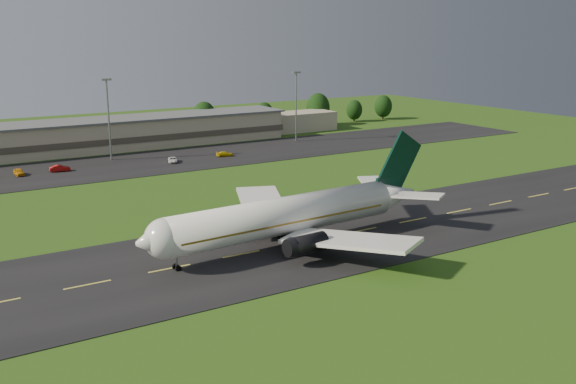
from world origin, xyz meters
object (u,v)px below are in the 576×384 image
light_mast_east (296,98)px  airliner (288,216)px  service_vehicle_d (225,154)px  service_vehicle_b (60,168)px  light_mast_centre (108,110)px  terminal (98,136)px  service_vehicle_a (19,172)px  service_vehicle_c (173,160)px

light_mast_east → airliner: bearing=-123.0°
service_vehicle_d → service_vehicle_b: bearing=97.6°
airliner → light_mast_centre: 80.42m
airliner → light_mast_centre: light_mast_centre is taller
light_mast_centre → light_mast_east: bearing=0.0°
terminal → service_vehicle_a: size_ratio=32.90×
light_mast_centre → light_mast_east: same height
terminal → service_vehicle_b: 28.59m
light_mast_east → service_vehicle_a: 79.18m
light_mast_east → service_vehicle_c: light_mast_east is taller
service_vehicle_c → service_vehicle_d: bearing=21.3°
airliner → service_vehicle_a: (-25.99, 73.05, -3.81)m
airliner → light_mast_east: light_mast_east is taller
airliner → service_vehicle_b: size_ratio=11.22×
service_vehicle_b → light_mast_east: bearing=-77.4°
airliner → service_vehicle_b: (-17.21, 72.38, -3.81)m
airliner → terminal: size_ratio=0.35×
light_mast_centre → service_vehicle_c: bearing=-42.8°
terminal → light_mast_east: 56.67m
service_vehicle_d → service_vehicle_a: bearing=97.6°
light_mast_centre → service_vehicle_a: size_ratio=4.62×
light_mast_centre → light_mast_east: size_ratio=1.00×
service_vehicle_c → airliner: bearing=-77.3°
terminal → service_vehicle_a: terminal is taller
airliner → service_vehicle_b: bearing=100.2°
terminal → service_vehicle_c: bearing=-68.8°
light_mast_centre → service_vehicle_a: 26.77m
service_vehicle_b → terminal: bearing=-27.0°
terminal → service_vehicle_c: terminal is taller
terminal → light_mast_east: bearing=-16.8°
light_mast_east → service_vehicle_a: light_mast_east is taller
airliner → light_mast_east: size_ratio=2.52×
light_mast_centre → service_vehicle_a: (-22.97, -6.90, -11.89)m
service_vehicle_a → service_vehicle_d: bearing=-6.8°
light_mast_east → service_vehicle_b: light_mast_east is taller
light_mast_centre → service_vehicle_d: size_ratio=4.58×
light_mast_east → service_vehicle_b: bearing=-173.8°
airliner → service_vehicle_d: bearing=68.2°
service_vehicle_a → service_vehicle_b: (8.77, -0.67, 0.00)m
service_vehicle_a → service_vehicle_d: size_ratio=0.99×
terminal → light_mast_east: light_mast_east is taller
light_mast_centre → service_vehicle_c: (11.96, -11.08, -12.00)m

